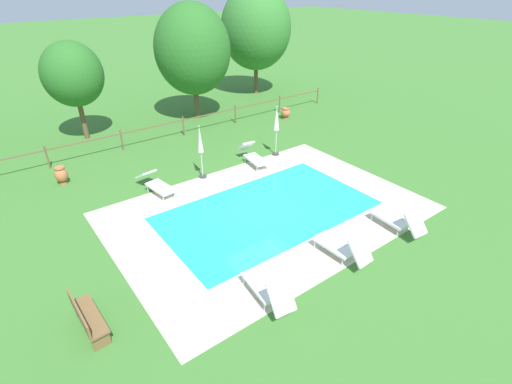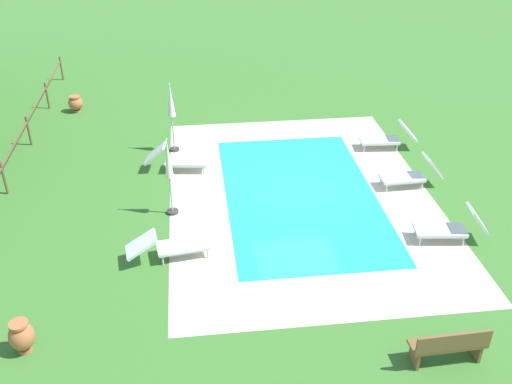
% 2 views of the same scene
% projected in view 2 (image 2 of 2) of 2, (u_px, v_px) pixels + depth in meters
% --- Properties ---
extents(ground_plane, '(160.00, 160.00, 0.00)m').
position_uv_depth(ground_plane, '(300.00, 195.00, 17.01)').
color(ground_plane, '#3D752D').
extents(pool_deck_paving, '(10.82, 7.59, 0.01)m').
position_uv_depth(pool_deck_paving, '(300.00, 195.00, 17.00)').
color(pool_deck_paving, beige).
rests_on(pool_deck_paving, ground).
extents(swimming_pool_water, '(7.58, 4.36, 0.01)m').
position_uv_depth(swimming_pool_water, '(300.00, 195.00, 17.00)').
color(swimming_pool_water, '#23A8C1').
rests_on(swimming_pool_water, ground).
extents(pool_coping_rim, '(8.06, 4.84, 0.01)m').
position_uv_depth(pool_coping_rim, '(300.00, 195.00, 17.00)').
color(pool_coping_rim, beige).
rests_on(pool_coping_rim, ground).
extents(sun_lounger_north_near_steps, '(0.67, 1.87, 0.99)m').
position_uv_depth(sun_lounger_north_near_steps, '(411.00, 174.00, 17.26)').
color(sun_lounger_north_near_steps, white).
rests_on(sun_lounger_north_near_steps, ground).
extents(sun_lounger_north_mid, '(0.82, 1.89, 1.01)m').
position_uv_depth(sun_lounger_north_mid, '(451.00, 227.00, 14.83)').
color(sun_lounger_north_mid, white).
rests_on(sun_lounger_north_mid, ground).
extents(sun_lounger_north_far, '(0.87, 2.02, 0.90)m').
position_uv_depth(sun_lounger_north_far, '(178.00, 160.00, 18.13)').
color(sun_lounger_north_far, white).
rests_on(sun_lounger_north_far, ground).
extents(sun_lounger_north_end, '(0.88, 2.11, 0.76)m').
position_uv_depth(sun_lounger_north_end, '(171.00, 245.00, 14.21)').
color(sun_lounger_north_end, white).
rests_on(sun_lounger_north_end, ground).
extents(sun_lounger_south_near_corner, '(0.75, 1.94, 0.96)m').
position_uv_depth(sun_lounger_south_near_corner, '(388.00, 138.00, 19.48)').
color(sun_lounger_south_near_corner, white).
rests_on(sun_lounger_south_near_corner, ground).
extents(patio_umbrella_closed_row_west, '(0.32, 0.32, 2.29)m').
position_uv_depth(patio_umbrella_closed_row_west, '(169.00, 167.00, 15.41)').
color(patio_umbrella_closed_row_west, '#383838').
rests_on(patio_umbrella_closed_row_west, ground).
extents(patio_umbrella_closed_row_mid_west, '(0.32, 0.32, 2.37)m').
position_uv_depth(patio_umbrella_closed_row_mid_west, '(171.00, 106.00, 18.73)').
color(patio_umbrella_closed_row_mid_west, '#383838').
rests_on(patio_umbrella_closed_row_mid_west, ground).
extents(wooden_bench_lawn_side, '(0.50, 1.51, 0.87)m').
position_uv_depth(wooden_bench_lawn_side, '(449.00, 345.00, 11.20)').
color(wooden_bench_lawn_side, brown).
rests_on(wooden_bench_lawn_side, ground).
extents(terracotta_urn_near_fence, '(0.55, 0.55, 0.63)m').
position_uv_depth(terracotta_urn_near_fence, '(76.00, 103.00, 22.28)').
color(terracotta_urn_near_fence, '#B7663D').
rests_on(terracotta_urn_near_fence, ground).
extents(terracotta_urn_by_tree, '(0.51, 0.51, 0.74)m').
position_uv_depth(terracotta_urn_by_tree, '(22.00, 336.00, 11.50)').
color(terracotta_urn_by_tree, '#B7663D').
rests_on(terracotta_urn_by_tree, ground).
extents(perimeter_fence, '(19.95, 0.08, 1.05)m').
position_uv_depth(perimeter_fence, '(3.00, 173.00, 16.72)').
color(perimeter_fence, brown).
rests_on(perimeter_fence, ground).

